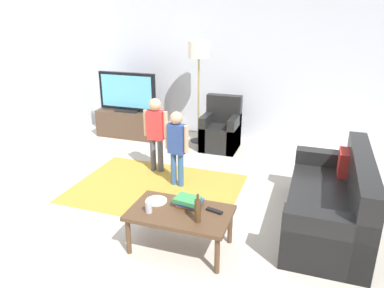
# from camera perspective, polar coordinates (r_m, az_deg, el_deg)

# --- Properties ---
(ground) EXTENTS (7.80, 7.80, 0.00)m
(ground) POSITION_cam_1_polar(r_m,az_deg,el_deg) (4.52, -2.52, -10.27)
(ground) COLOR beige
(wall_back) EXTENTS (6.00, 0.12, 2.70)m
(wall_back) POSITION_cam_1_polar(r_m,az_deg,el_deg) (6.84, 6.72, 12.17)
(wall_back) COLOR silver
(wall_back) RESTS_ON ground
(area_rug) EXTENTS (2.20, 1.60, 0.01)m
(area_rug) POSITION_cam_1_polar(r_m,az_deg,el_deg) (5.06, -5.57, -6.77)
(area_rug) COLOR #B28C33
(area_rug) RESTS_ON ground
(tv_stand) EXTENTS (1.20, 0.44, 0.50)m
(tv_stand) POSITION_cam_1_polar(r_m,az_deg,el_deg) (7.06, -9.57, 3.08)
(tv_stand) COLOR #4C3828
(tv_stand) RESTS_ON ground
(tv) EXTENTS (1.10, 0.28, 0.71)m
(tv) POSITION_cam_1_polar(r_m,az_deg,el_deg) (6.90, -9.94, 7.84)
(tv) COLOR black
(tv) RESTS_ON tv_stand
(couch) EXTENTS (0.80, 1.80, 0.86)m
(couch) POSITION_cam_1_polar(r_m,az_deg,el_deg) (4.35, 21.09, -8.66)
(couch) COLOR black
(couch) RESTS_ON ground
(armchair) EXTENTS (0.60, 0.60, 0.90)m
(armchair) POSITION_cam_1_polar(r_m,az_deg,el_deg) (6.38, 4.51, 1.94)
(armchair) COLOR black
(armchair) RESTS_ON ground
(floor_lamp) EXTENTS (0.36, 0.36, 1.78)m
(floor_lamp) POSITION_cam_1_polar(r_m,az_deg,el_deg) (6.42, 1.05, 13.53)
(floor_lamp) COLOR #262626
(floor_lamp) RESTS_ON ground
(child_near_tv) EXTENTS (0.37, 0.18, 1.10)m
(child_near_tv) POSITION_cam_1_polar(r_m,az_deg,el_deg) (5.35, -5.59, 2.42)
(child_near_tv) COLOR #4C4C59
(child_near_tv) RESTS_ON ground
(child_center) EXTENTS (0.35, 0.17, 1.04)m
(child_center) POSITION_cam_1_polar(r_m,az_deg,el_deg) (4.89, -2.36, 0.30)
(child_center) COLOR #33598C
(child_center) RESTS_ON ground
(coffee_table) EXTENTS (1.00, 0.60, 0.42)m
(coffee_table) POSITION_cam_1_polar(r_m,az_deg,el_deg) (3.71, -1.83, -10.94)
(coffee_table) COLOR #513823
(coffee_table) RESTS_ON ground
(book_stack) EXTENTS (0.27, 0.24, 0.10)m
(book_stack) POSITION_cam_1_polar(r_m,az_deg,el_deg) (3.75, -0.51, -8.85)
(book_stack) COLOR orange
(book_stack) RESTS_ON coffee_table
(bottle) EXTENTS (0.06, 0.06, 0.29)m
(bottle) POSITION_cam_1_polar(r_m,az_deg,el_deg) (3.47, 0.88, -10.17)
(bottle) COLOR #4C3319
(bottle) RESTS_ON coffee_table
(tv_remote) EXTENTS (0.18, 0.09, 0.02)m
(tv_remote) POSITION_cam_1_polar(r_m,az_deg,el_deg) (3.68, 3.46, -10.22)
(tv_remote) COLOR black
(tv_remote) RESTS_ON coffee_table
(soda_can) EXTENTS (0.07, 0.07, 0.12)m
(soda_can) POSITION_cam_1_polar(r_m,az_deg,el_deg) (3.66, -6.68, -9.60)
(soda_can) COLOR silver
(soda_can) RESTS_ON coffee_table
(plate) EXTENTS (0.22, 0.22, 0.02)m
(plate) POSITION_cam_1_polar(r_m,az_deg,el_deg) (3.87, -5.51, -8.70)
(plate) COLOR white
(plate) RESTS_ON coffee_table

